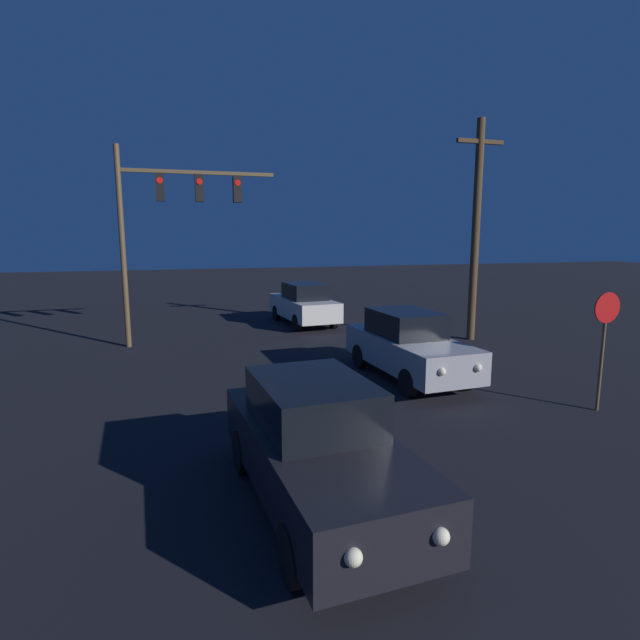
% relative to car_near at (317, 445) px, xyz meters
% --- Properties ---
extents(car_near, '(1.94, 4.63, 1.76)m').
position_rel_car_near_xyz_m(car_near, '(0.00, 0.00, 0.00)').
color(car_near, black).
rests_on(car_near, ground_plane).
extents(car_mid, '(1.90, 4.62, 1.76)m').
position_rel_car_near_xyz_m(car_mid, '(4.12, 5.36, 0.00)').
color(car_mid, '#99999E').
rests_on(car_mid, ground_plane).
extents(car_far, '(2.05, 4.66, 1.76)m').
position_rel_car_near_xyz_m(car_far, '(3.63, 13.95, 0.00)').
color(car_far, beige).
rests_on(car_far, ground_plane).
extents(traffic_signal_mast, '(5.16, 0.30, 6.60)m').
position_rel_car_near_xyz_m(traffic_signal_mast, '(-1.73, 11.52, 3.64)').
color(traffic_signal_mast, brown).
rests_on(traffic_signal_mast, ground_plane).
extents(stop_sign, '(0.65, 0.07, 2.56)m').
position_rel_car_near_xyz_m(stop_sign, '(6.87, 1.87, 0.88)').
color(stop_sign, brown).
rests_on(stop_sign, ground_plane).
extents(utility_pole, '(1.79, 0.28, 7.65)m').
position_rel_car_near_xyz_m(utility_pole, '(8.60, 9.18, 3.12)').
color(utility_pole, '#4C3823').
rests_on(utility_pole, ground_plane).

